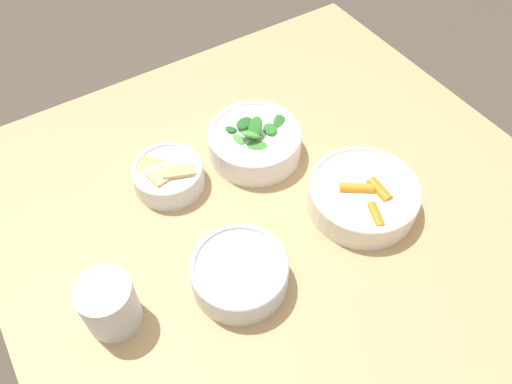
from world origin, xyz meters
name	(u,v)px	position (x,y,z in m)	size (l,w,h in m)	color
ground_plane	(276,365)	(0.00, 0.00, 0.00)	(10.00, 10.00, 0.00)	#4C4238
dining_table	(287,251)	(0.00, 0.00, 0.65)	(0.99, 1.02, 0.76)	tan
bowl_carrots	(363,195)	(-0.12, 0.05, 0.79)	(0.20, 0.20, 0.06)	silver
bowl_greens	(255,141)	(-0.03, -0.16, 0.80)	(0.18, 0.18, 0.09)	white
bowl_beans_hotdog	(240,274)	(0.14, 0.06, 0.79)	(0.16, 0.16, 0.06)	silver
bowl_cookies	(168,174)	(0.15, -0.18, 0.79)	(0.13, 0.13, 0.05)	silver
cup	(109,305)	(0.34, 0.02, 0.81)	(0.08, 0.08, 0.10)	#B2B7C1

